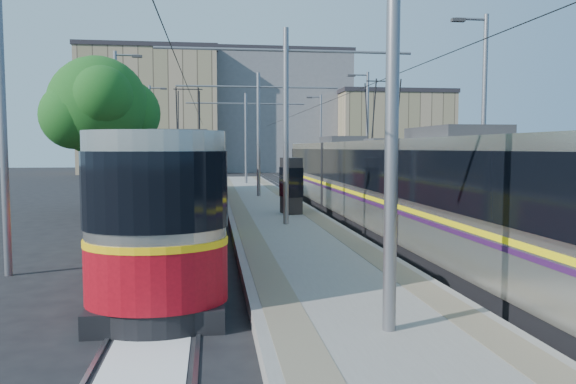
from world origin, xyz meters
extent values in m
plane|color=black|center=(0.00, 0.00, 0.00)|extent=(160.00, 160.00, 0.00)
cube|color=gray|center=(0.00, 17.00, 0.15)|extent=(4.00, 50.00, 0.30)
cube|color=gray|center=(-1.45, 17.00, 0.30)|extent=(0.70, 50.00, 0.01)
cube|color=gray|center=(1.45, 17.00, 0.30)|extent=(0.70, 50.00, 0.01)
cube|color=gray|center=(-4.32, 17.00, 0.01)|extent=(0.07, 70.00, 0.03)
cube|color=gray|center=(-2.88, 17.00, 0.01)|extent=(0.07, 70.00, 0.03)
cube|color=gray|center=(2.88, 17.00, 0.01)|extent=(0.07, 70.00, 0.03)
cube|color=gray|center=(4.32, 17.00, 0.01)|extent=(0.07, 70.00, 0.03)
cube|color=silver|center=(-3.60, -3.00, 0.01)|extent=(1.20, 5.00, 0.01)
cube|color=black|center=(-3.60, 11.98, 0.20)|extent=(2.30, 30.01, 0.40)
cube|color=#ADA99E|center=(-3.60, 11.98, 1.85)|extent=(2.40, 28.41, 2.90)
cube|color=black|center=(-3.60, 11.98, 2.35)|extent=(2.43, 28.41, 1.30)
cube|color=yellow|center=(-3.60, 11.98, 1.45)|extent=(2.43, 28.41, 0.12)
cube|color=#9F0915|center=(-3.60, 11.98, 0.95)|extent=(2.42, 28.41, 1.10)
cube|color=#2D2D30|center=(-3.60, 11.98, 3.45)|extent=(1.68, 3.00, 0.30)
cube|color=black|center=(3.60, 8.16, 0.20)|extent=(2.30, 31.35, 0.40)
cube|color=#B7B3A7|center=(3.60, 8.16, 1.85)|extent=(2.40, 29.75, 2.90)
cube|color=black|center=(3.60, 8.16, 2.35)|extent=(2.43, 29.75, 1.30)
cube|color=#FFE80D|center=(3.60, 8.16, 1.45)|extent=(2.43, 29.75, 0.12)
cube|color=#331240|center=(3.60, 8.16, 1.30)|extent=(2.43, 29.75, 0.10)
cube|color=#2D2D30|center=(3.60, 8.16, 3.45)|extent=(1.68, 3.00, 0.30)
cylinder|color=slate|center=(0.00, -4.00, 3.80)|extent=(0.20, 0.20, 7.00)
cylinder|color=slate|center=(0.00, 8.00, 3.80)|extent=(0.20, 0.20, 7.00)
cylinder|color=slate|center=(0.00, 8.00, 6.50)|extent=(9.20, 0.10, 0.10)
cylinder|color=slate|center=(0.00, 20.00, 3.80)|extent=(0.20, 0.20, 7.00)
cylinder|color=slate|center=(0.00, 20.00, 6.50)|extent=(9.20, 0.10, 0.10)
cylinder|color=slate|center=(0.00, 32.00, 3.80)|extent=(0.20, 0.20, 7.00)
cylinder|color=slate|center=(0.00, 32.00, 6.50)|extent=(9.20, 0.10, 0.10)
cylinder|color=black|center=(-3.60, 17.00, 5.55)|extent=(0.02, 70.00, 0.02)
cylinder|color=black|center=(3.60, 17.00, 5.55)|extent=(0.02, 70.00, 0.02)
cylinder|color=slate|center=(-7.50, 2.00, 4.00)|extent=(0.18, 0.18, 8.00)
cylinder|color=slate|center=(-7.50, 18.00, 4.00)|extent=(0.18, 0.18, 8.00)
cube|color=#2D2D30|center=(-6.40, 18.00, 7.75)|extent=(0.50, 0.22, 0.12)
cylinder|color=slate|center=(-7.50, 34.00, 4.00)|extent=(0.18, 0.18, 8.00)
cube|color=#2D2D30|center=(-6.40, 34.00, 7.75)|extent=(0.50, 0.22, 0.12)
cylinder|color=slate|center=(7.50, 8.00, 4.00)|extent=(0.18, 0.18, 8.00)
cube|color=#2D2D30|center=(6.40, 8.00, 7.75)|extent=(0.50, 0.22, 0.12)
cylinder|color=slate|center=(7.50, 24.00, 4.00)|extent=(0.18, 0.18, 8.00)
cube|color=#2D2D30|center=(6.40, 24.00, 7.75)|extent=(0.50, 0.22, 0.12)
cylinder|color=slate|center=(7.50, 40.00, 4.00)|extent=(0.18, 0.18, 8.00)
cube|color=#2D2D30|center=(6.40, 40.00, 7.75)|extent=(0.50, 0.22, 0.12)
cube|color=black|center=(0.64, 11.20, 1.47)|extent=(0.86, 1.15, 2.35)
cube|color=black|center=(0.64, 11.20, 1.63)|extent=(0.91, 1.20, 1.22)
cylinder|color=#382314|center=(-7.75, 14.63, 1.50)|extent=(0.41, 0.41, 2.99)
sphere|color=#154A19|center=(-7.75, 14.63, 4.96)|extent=(4.49, 4.49, 4.49)
sphere|color=#154A19|center=(-6.63, 15.38, 4.68)|extent=(3.18, 3.18, 3.18)
cube|color=#9D876A|center=(-10.00, 60.00, 7.29)|extent=(16.00, 12.00, 14.58)
cube|color=#262328|center=(-10.00, 60.00, 14.83)|extent=(16.32, 12.24, 0.50)
cube|color=slate|center=(6.00, 64.00, 7.50)|extent=(18.00, 14.00, 15.01)
cube|color=#262328|center=(6.00, 64.00, 15.26)|extent=(18.36, 14.28, 0.50)
cube|color=#9D876A|center=(20.00, 58.00, 4.87)|extent=(14.00, 10.00, 9.74)
cube|color=#262328|center=(20.00, 58.00, 9.99)|extent=(14.28, 10.20, 0.50)
camera|label=1|loc=(-2.63, -12.03, 3.05)|focal=35.00mm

